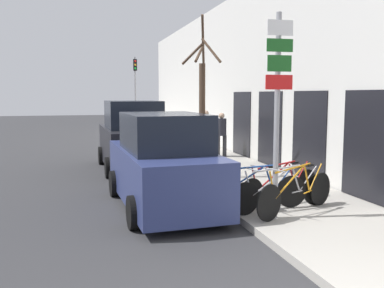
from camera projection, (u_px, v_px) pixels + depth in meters
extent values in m
plane|color=#333335|center=(140.00, 169.00, 14.53)|extent=(80.00, 80.00, 0.00)
cube|color=#ADA89E|center=(192.00, 153.00, 17.88)|extent=(3.20, 32.00, 0.15)
cube|color=silver|center=(232.00, 77.00, 17.97)|extent=(0.20, 32.00, 6.50)
cube|color=black|center=(367.00, 146.00, 9.55)|extent=(0.03, 1.75, 2.48)
cube|color=black|center=(309.00, 135.00, 11.96)|extent=(0.03, 1.75, 2.48)
cube|color=black|center=(269.00, 129.00, 14.38)|extent=(0.03, 1.75, 2.48)
cube|color=black|center=(241.00, 124.00, 16.79)|extent=(0.03, 1.75, 2.48)
cylinder|color=#939399|center=(277.00, 118.00, 8.07)|extent=(0.10, 0.10, 3.89)
cube|color=white|center=(280.00, 28.00, 7.82)|extent=(0.51, 0.02, 0.28)
cube|color=#19591E|center=(280.00, 45.00, 7.85)|extent=(0.52, 0.02, 0.24)
cube|color=#19591E|center=(279.00, 63.00, 7.89)|extent=(0.48, 0.02, 0.30)
cube|color=red|center=(279.00, 82.00, 7.93)|extent=(0.54, 0.02, 0.27)
cylinder|color=black|center=(269.00, 203.00, 8.02)|extent=(0.65, 0.35, 0.71)
cylinder|color=black|center=(320.00, 189.00, 9.21)|extent=(0.65, 0.35, 0.71)
cylinder|color=orange|center=(290.00, 181.00, 8.43)|extent=(0.91, 0.48, 0.58)
cylinder|color=orange|center=(293.00, 168.00, 8.46)|extent=(1.05, 0.56, 0.09)
cylinder|color=orange|center=(307.00, 178.00, 8.82)|extent=(0.21, 0.13, 0.51)
cylinder|color=orange|center=(313.00, 190.00, 9.00)|extent=(0.57, 0.31, 0.08)
cylinder|color=orange|center=(315.00, 178.00, 9.03)|extent=(0.43, 0.24, 0.57)
cylinder|color=orange|center=(272.00, 186.00, 8.05)|extent=(0.20, 0.12, 0.61)
cube|color=black|center=(310.00, 165.00, 8.84)|extent=(0.21, 0.16, 0.04)
cylinder|color=#99999E|center=(276.00, 170.00, 8.07)|extent=(0.22, 0.40, 0.02)
cylinder|color=black|center=(245.00, 199.00, 8.43)|extent=(0.66, 0.16, 0.67)
cylinder|color=black|center=(315.00, 190.00, 9.23)|extent=(0.66, 0.16, 0.67)
cylinder|color=#B7B7BC|center=(273.00, 180.00, 8.70)|extent=(1.00, 0.23, 0.55)
cylinder|color=#B7B7BC|center=(277.00, 169.00, 8.71)|extent=(1.17, 0.26, 0.09)
cylinder|color=#B7B7BC|center=(296.00, 179.00, 8.96)|extent=(0.22, 0.08, 0.48)
cylinder|color=#B7B7BC|center=(304.00, 190.00, 9.09)|extent=(0.63, 0.15, 0.08)
cylinder|color=#B7B7BC|center=(308.00, 179.00, 9.10)|extent=(0.47, 0.12, 0.54)
cylinder|color=#B7B7BC|center=(249.00, 184.00, 8.44)|extent=(0.21, 0.07, 0.58)
cube|color=black|center=(300.00, 167.00, 8.97)|extent=(0.21, 0.12, 0.04)
cylinder|color=#99999E|center=(253.00, 170.00, 8.45)|extent=(0.11, 0.44, 0.02)
cylinder|color=black|center=(216.00, 195.00, 8.68)|extent=(0.68, 0.07, 0.68)
cylinder|color=black|center=(291.00, 192.00, 9.02)|extent=(0.68, 0.07, 0.68)
cylinder|color=#1E4799|center=(245.00, 179.00, 8.77)|extent=(0.92, 0.09, 0.56)
cylinder|color=#1E4799|center=(249.00, 167.00, 8.76)|extent=(1.07, 0.09, 0.09)
cylinder|color=#1E4799|center=(269.00, 179.00, 8.89)|extent=(0.20, 0.05, 0.49)
cylinder|color=#1E4799|center=(278.00, 191.00, 8.96)|extent=(0.58, 0.06, 0.08)
cylinder|color=#1E4799|center=(282.00, 180.00, 8.95)|extent=(0.43, 0.05, 0.55)
cylinder|color=#1E4799|center=(220.00, 181.00, 8.67)|extent=(0.20, 0.04, 0.59)
cube|color=black|center=(273.00, 167.00, 8.88)|extent=(0.20, 0.09, 0.04)
cylinder|color=#99999E|center=(224.00, 167.00, 8.65)|extent=(0.05, 0.44, 0.02)
cylinder|color=black|center=(252.00, 194.00, 8.90)|extent=(0.62, 0.27, 0.66)
cylinder|color=black|center=(307.00, 183.00, 9.95)|extent=(0.62, 0.27, 0.66)
cylinder|color=red|center=(274.00, 176.00, 9.26)|extent=(0.94, 0.40, 0.54)
cylinder|color=red|center=(277.00, 165.00, 9.28)|extent=(1.10, 0.46, 0.09)
cylinder|color=red|center=(292.00, 174.00, 9.60)|extent=(0.21, 0.11, 0.47)
cylinder|color=red|center=(298.00, 184.00, 9.77)|extent=(0.59, 0.26, 0.08)
cylinder|color=red|center=(301.00, 173.00, 9.79)|extent=(0.45, 0.20, 0.53)
cylinder|color=red|center=(255.00, 180.00, 8.92)|extent=(0.21, 0.11, 0.57)
cube|color=black|center=(295.00, 163.00, 9.63)|extent=(0.22, 0.15, 0.04)
cylinder|color=#99999E|center=(258.00, 166.00, 8.94)|extent=(0.18, 0.42, 0.02)
cube|color=navy|center=(163.00, 175.00, 9.58)|extent=(1.99, 4.54, 1.14)
cube|color=black|center=(164.00, 132.00, 9.30)|extent=(1.72, 2.39, 0.81)
cylinder|color=black|center=(115.00, 183.00, 10.67)|extent=(0.25, 0.66, 0.65)
cylinder|color=black|center=(184.00, 179.00, 11.21)|extent=(0.25, 0.66, 0.65)
cylinder|color=black|center=(134.00, 212.00, 8.05)|extent=(0.25, 0.66, 0.65)
cylinder|color=black|center=(223.00, 205.00, 8.59)|extent=(0.25, 0.66, 0.65)
cube|color=black|center=(133.00, 146.00, 14.49)|extent=(1.95, 4.40, 1.24)
cube|color=black|center=(133.00, 114.00, 14.20)|extent=(1.72, 2.31, 0.91)
cylinder|color=black|center=(102.00, 155.00, 15.57)|extent=(0.23, 0.65, 0.65)
cylinder|color=black|center=(152.00, 153.00, 16.10)|extent=(0.23, 0.65, 0.65)
cylinder|color=black|center=(109.00, 168.00, 12.99)|extent=(0.23, 0.65, 0.65)
cylinder|color=black|center=(168.00, 165.00, 13.52)|extent=(0.23, 0.65, 0.65)
cylinder|color=#333338|center=(218.00, 146.00, 16.34)|extent=(0.15, 0.15, 0.82)
cylinder|color=#333338|center=(225.00, 146.00, 16.47)|extent=(0.15, 0.15, 0.82)
cylinder|color=#26262D|center=(221.00, 127.00, 16.32)|extent=(0.38, 0.38, 0.65)
sphere|color=tan|center=(222.00, 116.00, 16.27)|extent=(0.22, 0.22, 0.22)
cylinder|color=#1E2338|center=(210.00, 146.00, 16.40)|extent=(0.16, 0.16, 0.87)
cylinder|color=#1E2338|center=(202.00, 146.00, 16.41)|extent=(0.16, 0.16, 0.87)
cylinder|color=#33664C|center=(206.00, 125.00, 16.31)|extent=(0.40, 0.40, 0.69)
sphere|color=tan|center=(206.00, 113.00, 16.26)|extent=(0.23, 0.23, 0.23)
cylinder|color=#4C3828|center=(202.00, 122.00, 12.08)|extent=(0.18, 0.18, 3.24)
cylinder|color=#4C3828|center=(199.00, 54.00, 11.49)|extent=(0.46, 0.74, 0.50)
cylinder|color=#4C3828|center=(192.00, 54.00, 11.98)|extent=(0.55, 0.46, 0.58)
cylinder|color=#4C3828|center=(203.00, 41.00, 12.26)|extent=(0.38, 0.93, 1.36)
cylinder|color=#4C3828|center=(211.00, 50.00, 11.61)|extent=(0.42, 0.66, 0.72)
cylinder|color=#939399|center=(135.00, 97.00, 24.53)|extent=(0.10, 0.10, 4.50)
cube|color=black|center=(135.00, 65.00, 24.22)|extent=(0.20, 0.16, 0.64)
sphere|color=red|center=(135.00, 61.00, 24.11)|extent=(0.11, 0.11, 0.11)
sphere|color=orange|center=(135.00, 65.00, 24.14)|extent=(0.11, 0.11, 0.11)
sphere|color=green|center=(135.00, 68.00, 24.16)|extent=(0.11, 0.11, 0.11)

